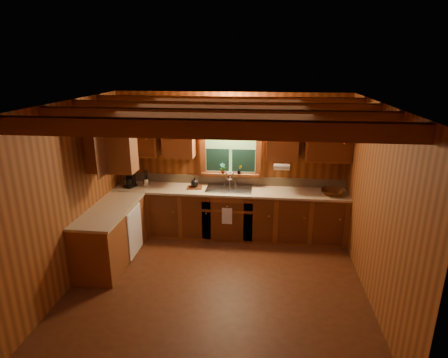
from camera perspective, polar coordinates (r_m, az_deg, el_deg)
room at (r=5.05m, az=-1.02°, el=-3.28°), size 4.20×4.20×4.20m
ceiling_beams at (r=4.76m, az=-1.10°, el=10.22°), size 4.20×2.54×0.18m
base_cabinets at (r=6.63m, az=-3.80°, el=-6.18°), size 4.20×2.22×0.86m
countertop at (r=6.46m, az=-3.75°, el=-2.51°), size 4.20×2.24×0.04m
backsplash at (r=6.93m, az=1.00°, el=-0.20°), size 4.20×0.02×0.16m
dishwasher_panel at (r=6.34m, az=-13.57°, el=-7.82°), size 0.02×0.60×0.80m
upper_cabinets at (r=6.34m, az=-4.47°, el=6.10°), size 4.19×1.77×0.78m
window at (r=6.76m, az=1.01°, el=4.18°), size 1.12×0.08×1.00m
window_sill at (r=6.82m, az=0.96°, el=0.75°), size 1.06×0.14×0.04m
wall_sconce at (r=6.52m, az=0.94°, el=9.37°), size 0.45×0.21×0.17m
paper_towel_roll at (r=6.45m, az=8.88°, el=1.85°), size 0.27×0.11×0.11m
dish_towel at (r=6.51m, az=0.46°, el=-5.73°), size 0.18×0.01×0.30m
sink at (r=6.70m, az=0.77°, el=-1.95°), size 0.82×0.48×0.43m
coffee_maker at (r=7.01m, az=-14.27°, el=0.08°), size 0.17×0.22×0.31m
utensil_crock at (r=7.01m, az=-11.93°, el=-0.42°), size 0.11×0.11×0.31m
cutting_board at (r=6.77m, az=-4.53°, el=-1.30°), size 0.28×0.21×0.02m
teakettle at (r=6.74m, az=-4.55°, el=-0.64°), size 0.14×0.14×0.18m
wicker_basket at (r=6.66m, az=16.29°, el=-1.98°), size 0.45×0.45×0.09m
potted_plant_left at (r=6.77m, az=-0.21°, el=1.66°), size 0.12×0.10×0.20m
potted_plant_right at (r=6.76m, az=2.40°, el=1.49°), size 0.11×0.10×0.17m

